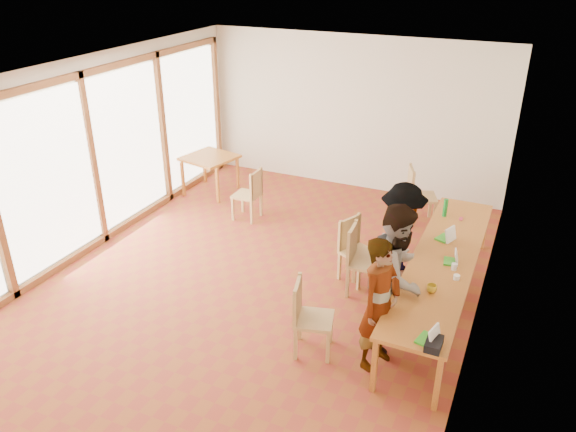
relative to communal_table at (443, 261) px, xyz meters
name	(u,v)px	position (x,y,z in m)	size (l,w,h in m)	color
ground	(262,279)	(-2.50, -0.39, -0.70)	(8.00, 8.00, 0.00)	#953624
wall_back	(353,114)	(-2.50, 3.61, 0.80)	(6.00, 0.10, 3.00)	silver
wall_front	(26,365)	(-2.50, -4.39, 0.80)	(6.00, 0.10, 3.00)	silver
wall_right	(489,227)	(0.50, -0.39, 0.80)	(0.10, 8.00, 3.00)	silver
window_wall	(91,155)	(-5.46, -0.39, 0.80)	(0.10, 8.00, 3.00)	white
ceiling	(257,73)	(-2.50, -0.39, 2.32)	(6.00, 8.00, 0.04)	white
communal_table	(443,261)	(0.00, 0.00, 0.00)	(0.80, 4.00, 0.75)	#C5832B
side_table	(210,160)	(-4.90, 2.12, -0.03)	(0.90, 0.90, 0.75)	#C5832B
chair_near	(306,310)	(-1.29, -1.60, -0.11)	(0.55, 0.55, 0.51)	tan
chair_mid	(354,242)	(-1.31, 0.23, -0.12)	(0.58, 0.58, 0.51)	tan
chair_far	(359,253)	(-1.13, -0.10, -0.08)	(0.51, 0.51, 0.54)	tan
chair_empty	(416,189)	(-0.90, 2.44, -0.07)	(0.62, 0.62, 0.55)	tan
chair_spare	(251,189)	(-3.58, 1.36, -0.13)	(0.44, 0.44, 0.50)	tan
person_near	(380,304)	(-0.45, -1.47, 0.12)	(0.60, 0.39, 1.64)	gray
person_mid	(397,275)	(-0.40, -0.92, 0.21)	(0.88, 0.69, 1.82)	gray
person_far	(401,240)	(-0.61, 0.13, 0.12)	(1.06, 0.61, 1.65)	gray
laptop_near	(430,338)	(0.19, -1.81, 0.10)	(0.25, 0.27, 0.20)	green
laptop_mid	(453,259)	(0.12, -0.07, 0.10)	(0.21, 0.23, 0.18)	green
laptop_far	(447,236)	(-0.06, 0.54, 0.10)	(0.28, 0.30, 0.20)	green
yellow_mug	(432,288)	(0.01, -0.86, 0.09)	(0.12, 0.12, 0.09)	gold
green_bottle	(445,208)	(-0.23, 1.30, 0.19)	(0.07, 0.07, 0.28)	#147F29
clear_glass	(454,267)	(0.17, -0.24, 0.09)	(0.07, 0.07, 0.09)	silver
condiment_cup	(457,277)	(0.24, -0.46, 0.08)	(0.08, 0.08, 0.06)	white
pink_phone	(461,219)	(0.02, 1.29, 0.05)	(0.05, 0.10, 0.01)	#CD304E
black_pouch	(434,344)	(0.24, -1.88, 0.09)	(0.16, 0.26, 0.09)	black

